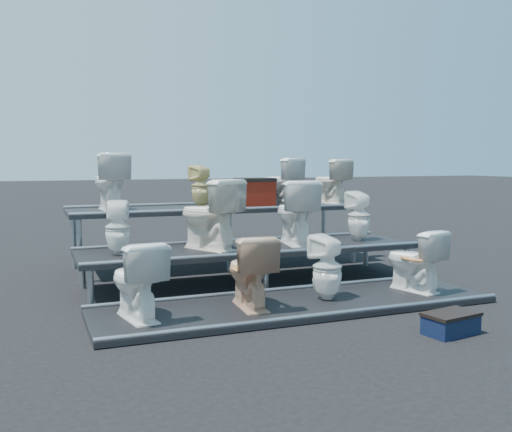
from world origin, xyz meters
name	(u,v)px	position (x,y,z in m)	size (l,w,h in m)	color
ground	(251,283)	(0.00, 0.00, 0.00)	(80.00, 80.00, 0.00)	black
tier_front	(296,305)	(0.00, -1.30, 0.03)	(4.20, 1.20, 0.06)	black
tier_mid	(251,265)	(0.00, 0.00, 0.23)	(4.20, 1.20, 0.46)	black
tier_back	(219,236)	(0.00, 1.30, 0.43)	(4.20, 1.20, 0.86)	black
toilet_0	(136,280)	(-1.64, -1.30, 0.43)	(0.41, 0.72, 0.73)	white
toilet_1	(250,271)	(-0.52, -1.30, 0.43)	(0.41, 0.73, 0.74)	tan
toilet_2	(327,267)	(0.36, -1.30, 0.40)	(0.31, 0.32, 0.69)	white
toilet_3	(414,260)	(1.47, -1.30, 0.41)	(0.39, 0.69, 0.70)	white
toilet_4	(118,228)	(-1.62, 0.00, 0.77)	(0.28, 0.28, 0.62)	white
toilet_5	(209,214)	(-0.54, 0.00, 0.89)	(0.48, 0.84, 0.85)	silver
toilet_6	(295,212)	(0.61, 0.00, 0.87)	(0.46, 0.81, 0.82)	white
toilet_7	(359,216)	(1.55, 0.00, 0.79)	(0.30, 0.30, 0.66)	white
toilet_8	(110,182)	(-1.52, 1.30, 1.24)	(0.43, 0.75, 0.77)	white
toilet_9	(201,186)	(-0.26, 1.30, 1.17)	(0.28, 0.28, 0.61)	#D3C47D
toilet_10	(280,182)	(0.98, 1.30, 1.21)	(0.39, 0.69, 0.71)	white
toilet_11	(330,181)	(1.84, 1.30, 1.20)	(0.38, 0.67, 0.69)	silver
red_crate	(255,194)	(0.55, 1.24, 1.04)	(0.51, 0.41, 0.37)	maroon
step_stool	(451,325)	(0.88, -2.62, 0.08)	(0.46, 0.28, 0.17)	black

